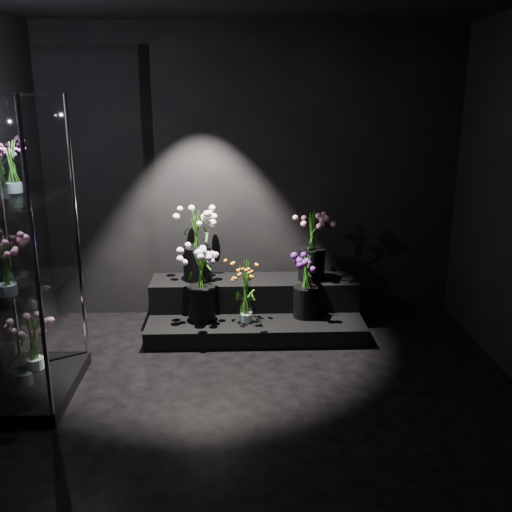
{
  "coord_description": "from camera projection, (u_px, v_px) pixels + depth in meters",
  "views": [
    {
      "loc": [
        -0.16,
        -3.5,
        2.18
      ],
      "look_at": [
        0.01,
        1.2,
        0.82
      ],
      "focal_mm": 40.0,
      "sensor_mm": 36.0,
      "label": 1
    }
  ],
  "objects": [
    {
      "name": "display_riser",
      "position": [
        255.0,
        308.0,
        5.46
      ],
      "size": [
        1.98,
        0.88,
        0.44
      ],
      "color": "black",
      "rests_on": "floor"
    },
    {
      "name": "bouquet_cream_roses",
      "position": [
        196.0,
        239.0,
        5.37
      ],
      "size": [
        0.4,
        0.4,
        0.71
      ],
      "rotation": [
        0.0,
        0.0,
        0.07
      ],
      "color": "black",
      "rests_on": "display_riser"
    },
    {
      "name": "bouquet_orange_bells",
      "position": [
        246.0,
        291.0,
        5.11
      ],
      "size": [
        0.27,
        0.27,
        0.56
      ],
      "rotation": [
        0.0,
        0.0,
        -0.03
      ],
      "color": "white",
      "rests_on": "display_riser"
    },
    {
      "name": "floor",
      "position": [
        261.0,
        417.0,
        3.97
      ],
      "size": [
        4.0,
        4.0,
        0.0
      ],
      "primitive_type": "plane",
      "color": "black",
      "rests_on": "ground"
    },
    {
      "name": "wall_front",
      "position": [
        292.0,
        370.0,
        1.66
      ],
      "size": [
        4.0,
        0.0,
        4.0
      ],
      "primitive_type": "plane",
      "rotation": [
        -1.57,
        0.0,
        0.0
      ],
      "color": "black",
      "rests_on": "floor"
    },
    {
      "name": "bouquet_case_magenta",
      "position": [
        12.0,
        166.0,
        4.01
      ],
      "size": [
        0.22,
        0.22,
        0.37
      ],
      "rotation": [
        0.0,
        0.0,
        -0.07
      ],
      "color": "white",
      "rests_on": "display_case"
    },
    {
      "name": "wall_back",
      "position": [
        252.0,
        176.0,
        5.5
      ],
      "size": [
        4.0,
        0.0,
        4.0
      ],
      "primitive_type": "plane",
      "rotation": [
        1.57,
        0.0,
        0.0
      ],
      "color": "black",
      "rests_on": "floor"
    },
    {
      "name": "bouquet_lilac",
      "position": [
        201.0,
        279.0,
        5.12
      ],
      "size": [
        0.45,
        0.45,
        0.69
      ],
      "rotation": [
        0.0,
        0.0,
        -0.21
      ],
      "color": "black",
      "rests_on": "display_riser"
    },
    {
      "name": "bouquet_purple",
      "position": [
        306.0,
        282.0,
        5.22
      ],
      "size": [
        0.42,
        0.42,
        0.59
      ],
      "rotation": [
        0.0,
        0.0,
        -0.35
      ],
      "color": "black",
      "rests_on": "display_riser"
    },
    {
      "name": "bouquet_pink_roses",
      "position": [
        312.0,
        240.0,
        5.38
      ],
      "size": [
        0.46,
        0.46,
        0.68
      ],
      "rotation": [
        0.0,
        0.0,
        -0.23
      ],
      "color": "black",
      "rests_on": "display_riser"
    },
    {
      "name": "bouquet_case_base_pink",
      "position": [
        33.0,
        341.0,
        4.39
      ],
      "size": [
        0.35,
        0.35,
        0.43
      ],
      "rotation": [
        0.0,
        0.0,
        0.12
      ],
      "color": "white",
      "rests_on": "display_case"
    },
    {
      "name": "display_case",
      "position": [
        20.0,
        254.0,
        4.0
      ],
      "size": [
        0.59,
        0.99,
        2.17
      ],
      "color": "black",
      "rests_on": "floor"
    },
    {
      "name": "bouquet_case_pink",
      "position": [
        4.0,
        264.0,
        3.82
      ],
      "size": [
        0.38,
        0.38,
        0.42
      ],
      "rotation": [
        0.0,
        0.0,
        -0.42
      ],
      "color": "white",
      "rests_on": "display_case"
    }
  ]
}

